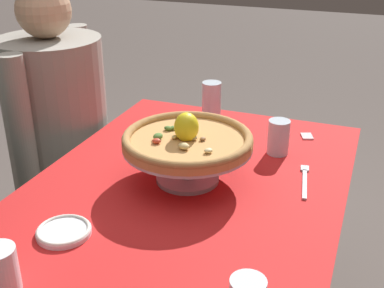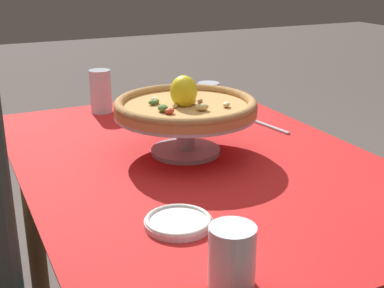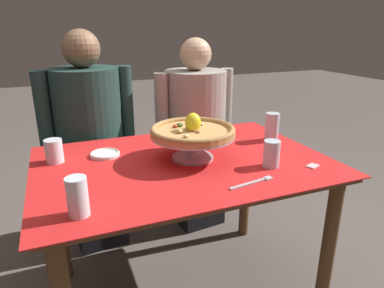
% 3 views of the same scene
% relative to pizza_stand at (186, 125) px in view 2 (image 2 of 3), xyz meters
% --- Properties ---
extents(dining_table, '(1.23, 0.85, 0.71)m').
position_rel_pizza_stand_xyz_m(dining_table, '(-0.05, -0.01, -0.18)').
color(dining_table, brown).
rests_on(dining_table, ground).
extents(pizza_stand, '(0.36, 0.36, 0.11)m').
position_rel_pizza_stand_xyz_m(pizza_stand, '(0.00, 0.00, 0.00)').
color(pizza_stand, '#B7B7C1').
rests_on(pizza_stand, dining_table).
extents(pizza, '(0.36, 0.36, 0.09)m').
position_rel_pizza_stand_xyz_m(pizza, '(-0.00, 0.00, 0.05)').
color(pizza, tan).
rests_on(pizza, pizza_stand).
extents(water_glass_back_left, '(0.07, 0.07, 0.10)m').
position_rel_pizza_stand_xyz_m(water_glass_back_left, '(-0.56, 0.18, -0.03)').
color(water_glass_back_left, white).
rests_on(water_glass_back_left, dining_table).
extents(water_glass_side_right, '(0.07, 0.07, 0.14)m').
position_rel_pizza_stand_xyz_m(water_glass_side_right, '(0.46, 0.09, -0.01)').
color(water_glass_side_right, silver).
rests_on(water_glass_side_right, dining_table).
extents(water_glass_front_right, '(0.07, 0.07, 0.11)m').
position_rel_pizza_stand_xyz_m(water_glass_front_right, '(0.26, -0.20, -0.03)').
color(water_glass_front_right, silver).
rests_on(water_glass_front_right, dining_table).
extents(side_plate, '(0.13, 0.13, 0.02)m').
position_rel_pizza_stand_xyz_m(side_plate, '(-0.35, 0.18, -0.07)').
color(side_plate, white).
rests_on(side_plate, dining_table).
extents(dinner_fork, '(0.19, 0.05, 0.01)m').
position_rel_pizza_stand_xyz_m(dinner_fork, '(0.12, -0.31, -0.07)').
color(dinner_fork, '#B7B7C1').
rests_on(dinner_fork, dining_table).
extents(sugar_packet, '(0.06, 0.05, 0.00)m').
position_rel_pizza_stand_xyz_m(sugar_packet, '(0.42, -0.27, -0.07)').
color(sugar_packet, beige).
rests_on(sugar_packet, dining_table).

